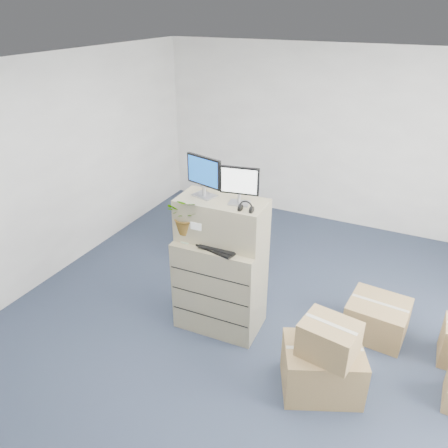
{
  "coord_description": "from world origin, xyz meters",
  "views": [
    {
      "loc": [
        1.26,
        -3.3,
        3.32
      ],
      "look_at": [
        -0.53,
        0.4,
        1.22
      ],
      "focal_mm": 35.0,
      "sensor_mm": 36.0,
      "label": 1
    }
  ],
  "objects_px": {
    "keyboard": "(217,248)",
    "filing_cabinet_lower": "(220,284)",
    "monitor_right": "(239,183)",
    "office_chair": "(232,235)",
    "monitor_left": "(204,174)",
    "potted_plant": "(188,220)",
    "water_bottle": "(232,230)"
  },
  "relations": [
    {
      "from": "monitor_left",
      "to": "potted_plant",
      "type": "distance_m",
      "value": 0.51
    },
    {
      "from": "filing_cabinet_lower",
      "to": "monitor_left",
      "type": "xyz_separation_m",
      "value": [
        -0.21,
        0.06,
        1.24
      ]
    },
    {
      "from": "monitor_left",
      "to": "potted_plant",
      "type": "bearing_deg",
      "value": -110.73
    },
    {
      "from": "monitor_right",
      "to": "water_bottle",
      "type": "relative_size",
      "value": 1.62
    },
    {
      "from": "monitor_right",
      "to": "office_chair",
      "type": "bearing_deg",
      "value": 107.31
    },
    {
      "from": "potted_plant",
      "to": "keyboard",
      "type": "bearing_deg",
      "value": -7.5
    },
    {
      "from": "filing_cabinet_lower",
      "to": "potted_plant",
      "type": "height_order",
      "value": "potted_plant"
    },
    {
      "from": "monitor_right",
      "to": "water_bottle",
      "type": "xyz_separation_m",
      "value": [
        -0.1,
        0.05,
        -0.56
      ]
    },
    {
      "from": "water_bottle",
      "to": "office_chair",
      "type": "height_order",
      "value": "water_bottle"
    },
    {
      "from": "office_chair",
      "to": "potted_plant",
      "type": "bearing_deg",
      "value": 93.23
    },
    {
      "from": "filing_cabinet_lower",
      "to": "keyboard",
      "type": "height_order",
      "value": "keyboard"
    },
    {
      "from": "keyboard",
      "to": "office_chair",
      "type": "distance_m",
      "value": 1.72
    },
    {
      "from": "keyboard",
      "to": "filing_cabinet_lower",
      "type": "bearing_deg",
      "value": 119.11
    },
    {
      "from": "filing_cabinet_lower",
      "to": "office_chair",
      "type": "distance_m",
      "value": 1.42
    },
    {
      "from": "monitor_right",
      "to": "water_bottle",
      "type": "distance_m",
      "value": 0.57
    },
    {
      "from": "filing_cabinet_lower",
      "to": "office_chair",
      "type": "xyz_separation_m",
      "value": [
        -0.47,
        1.34,
        -0.15
      ]
    },
    {
      "from": "keyboard",
      "to": "office_chair",
      "type": "xyz_separation_m",
      "value": [
        -0.51,
        1.49,
        -0.7
      ]
    },
    {
      "from": "keyboard",
      "to": "potted_plant",
      "type": "bearing_deg",
      "value": -174.48
    },
    {
      "from": "monitor_left",
      "to": "monitor_right",
      "type": "relative_size",
      "value": 1.1
    },
    {
      "from": "filing_cabinet_lower",
      "to": "monitor_right",
      "type": "xyz_separation_m",
      "value": [
        0.19,
        0.04,
        1.21
      ]
    },
    {
      "from": "office_chair",
      "to": "filing_cabinet_lower",
      "type": "bearing_deg",
      "value": 106.7
    },
    {
      "from": "filing_cabinet_lower",
      "to": "monitor_right",
      "type": "distance_m",
      "value": 1.23
    },
    {
      "from": "filing_cabinet_lower",
      "to": "keyboard",
      "type": "relative_size",
      "value": 2.48
    },
    {
      "from": "keyboard",
      "to": "monitor_left",
      "type": "bearing_deg",
      "value": 153.16
    },
    {
      "from": "monitor_right",
      "to": "water_bottle",
      "type": "bearing_deg",
      "value": 145.58
    },
    {
      "from": "monitor_left",
      "to": "potted_plant",
      "type": "height_order",
      "value": "monitor_left"
    },
    {
      "from": "water_bottle",
      "to": "office_chair",
      "type": "distance_m",
      "value": 1.59
    },
    {
      "from": "monitor_left",
      "to": "office_chair",
      "type": "relative_size",
      "value": 0.55
    },
    {
      "from": "water_bottle",
      "to": "monitor_right",
      "type": "bearing_deg",
      "value": -24.61
    },
    {
      "from": "monitor_left",
      "to": "keyboard",
      "type": "relative_size",
      "value": 0.99
    },
    {
      "from": "potted_plant",
      "to": "office_chair",
      "type": "bearing_deg",
      "value": 95.94
    },
    {
      "from": "monitor_left",
      "to": "office_chair",
      "type": "xyz_separation_m",
      "value": [
        -0.26,
        1.28,
        -1.39
      ]
    }
  ]
}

